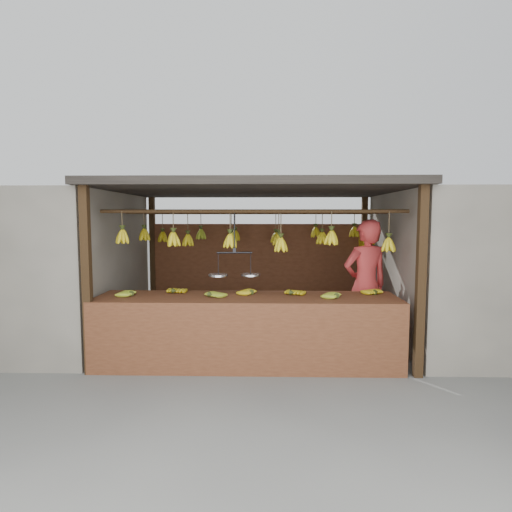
{
  "coord_description": "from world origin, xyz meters",
  "views": [
    {
      "loc": [
        0.17,
        -6.56,
        1.92
      ],
      "look_at": [
        0.0,
        0.3,
        1.3
      ],
      "focal_mm": 30.0,
      "sensor_mm": 36.0,
      "label": 1
    }
  ],
  "objects": [
    {
      "name": "vendor",
      "position": [
        1.6,
        -0.43,
        0.95
      ],
      "size": [
        0.8,
        0.64,
        1.89
      ],
      "primitive_type": "imported",
      "rotation": [
        0.0,
        0.0,
        3.46
      ],
      "color": "#BF3333",
      "rests_on": "ground"
    },
    {
      "name": "neighbor_right",
      "position": [
        3.6,
        0.0,
        1.15
      ],
      "size": [
        3.0,
        3.0,
        2.3
      ],
      "primitive_type": "cube",
      "color": "slate",
      "rests_on": "ground"
    },
    {
      "name": "bag_bundles",
      "position": [
        1.94,
        1.35,
        0.98
      ],
      "size": [
        0.08,
        0.26,
        1.28
      ],
      "color": "yellow",
      "rests_on": "ground"
    },
    {
      "name": "counter",
      "position": [
        -0.08,
        -1.24,
        0.72
      ],
      "size": [
        3.9,
        0.89,
        0.96
      ],
      "color": "#5B301B",
      "rests_on": "ground"
    },
    {
      "name": "neighbor_left",
      "position": [
        -3.6,
        0.0,
        1.15
      ],
      "size": [
        3.0,
        3.0,
        2.3
      ],
      "primitive_type": "cube",
      "color": "slate",
      "rests_on": "ground"
    },
    {
      "name": "ground",
      "position": [
        0.0,
        0.0,
        0.0
      ],
      "size": [
        80.0,
        80.0,
        0.0
      ],
      "primitive_type": "plane",
      "color": "#5B5B57"
    },
    {
      "name": "hanging_bananas",
      "position": [
        0.0,
        -0.0,
        1.61
      ],
      "size": [
        3.62,
        2.21,
        0.39
      ],
      "color": "gold",
      "rests_on": "ground"
    },
    {
      "name": "stall",
      "position": [
        0.0,
        0.33,
        1.97
      ],
      "size": [
        4.3,
        3.3,
        2.4
      ],
      "color": "black",
      "rests_on": "ground"
    },
    {
      "name": "balance_scale",
      "position": [
        -0.25,
        -1.0,
        1.22
      ],
      "size": [
        0.67,
        0.29,
        0.85
      ],
      "color": "black",
      "rests_on": "ground"
    }
  ]
}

